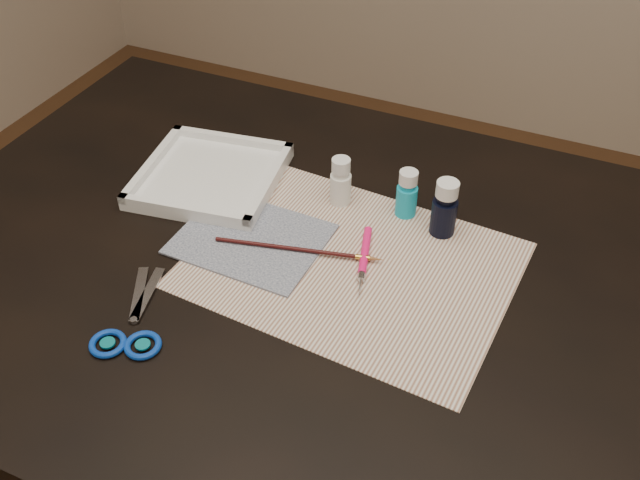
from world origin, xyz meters
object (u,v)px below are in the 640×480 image
at_px(canvas, 251,239).
at_px(scissors, 132,311).
at_px(paint_bottle_white, 341,181).
at_px(paint_bottle_navy, 445,208).
at_px(palette_tray, 210,175).
at_px(paint_bottle_cyan, 407,194).
at_px(paper, 352,265).

distance_m(canvas, scissors, 0.22).
height_order(paint_bottle_white, scissors, paint_bottle_white).
relative_size(canvas, paint_bottle_navy, 2.29).
bearing_deg(paint_bottle_navy, palette_tray, -175.68).
bearing_deg(scissors, paint_bottle_navy, -72.27).
bearing_deg(paint_bottle_cyan, palette_tray, -171.35).
relative_size(canvas, paint_bottle_cyan, 2.66).
xyz_separation_m(paper, paint_bottle_cyan, (0.03, 0.15, 0.04)).
xyz_separation_m(paper, paint_bottle_navy, (0.10, 0.13, 0.05)).
xyz_separation_m(paint_bottle_cyan, scissors, (-0.27, -0.36, -0.04)).
distance_m(paper, paint_bottle_navy, 0.17).
distance_m(scissors, palette_tray, 0.31).
bearing_deg(canvas, paint_bottle_white, 58.73).
distance_m(paint_bottle_white, paint_bottle_navy, 0.17).
relative_size(paper, paint_bottle_cyan, 5.57).
height_order(scissors, palette_tray, palette_tray).
xyz_separation_m(paint_bottle_cyan, paint_bottle_navy, (0.07, -0.02, 0.01)).
distance_m(canvas, paint_bottle_cyan, 0.25).
bearing_deg(canvas, paper, 3.96).
height_order(canvas, paint_bottle_navy, paint_bottle_navy).
distance_m(canvas, paint_bottle_white, 0.17).
bearing_deg(scissors, canvas, -48.21).
bearing_deg(canvas, paint_bottle_navy, 27.77).
xyz_separation_m(paper, paint_bottle_white, (-0.07, 0.13, 0.04)).
relative_size(paint_bottle_white, palette_tray, 0.37).
xyz_separation_m(canvas, palette_tray, (-0.13, 0.11, 0.01)).
distance_m(paint_bottle_cyan, scissors, 0.45).
distance_m(paper, canvas, 0.16).
relative_size(paint_bottle_white, paint_bottle_navy, 0.88).
xyz_separation_m(paper, scissors, (-0.24, -0.21, 0.00)).
bearing_deg(paint_bottle_cyan, canvas, -141.02).
bearing_deg(scissors, palette_tray, -16.83).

